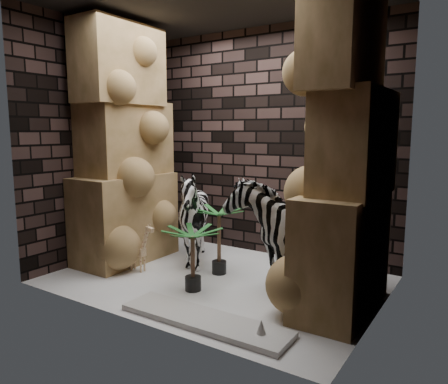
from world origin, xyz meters
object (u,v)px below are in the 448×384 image
Objects in this scene: giraffe_toy at (137,246)px; palm_back at (193,259)px; palm_front at (219,240)px; zebra_left at (194,223)px; surfboard at (204,320)px; zebra_right at (284,218)px.

giraffe_toy is 0.94m from palm_back.
palm_front is 0.59m from palm_back.
zebra_left is at bearing 171.27° from palm_front.
surfboard is at bearing -39.52° from zebra_left.
zebra_right is at bearing 16.46° from palm_front.
zebra_right reaches higher than palm_front.
zebra_left reaches higher than surfboard.
palm_front is at bearing 117.33° from surfboard.
palm_front is at bearing -159.15° from zebra_right.
surfboard is (1.02, -1.20, -0.52)m from zebra_left.
palm_back is 0.42× the size of surfboard.
surfboard is at bearing -24.84° from giraffe_toy.
giraffe_toy reaches higher than surfboard.
zebra_left reaches higher than palm_back.
palm_front is 0.50× the size of surfboard.
surfboard is (1.47, -0.69, -0.28)m from giraffe_toy.
palm_back is at bearing 133.83° from surfboard.
zebra_right is 2.10× the size of palm_back.
zebra_left is 0.75× the size of surfboard.
giraffe_toy is 1.65m from surfboard.
zebra_left is at bearing 126.40° from palm_back.
zebra_right is 2.34× the size of giraffe_toy.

